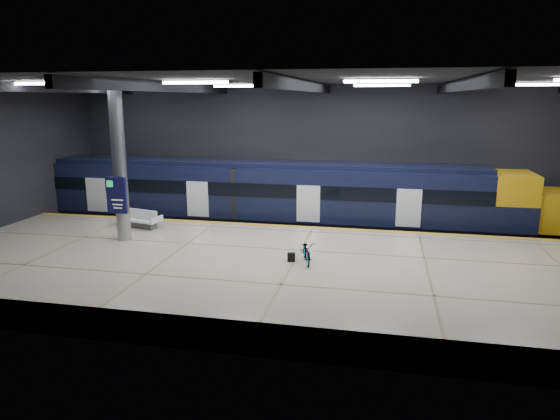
# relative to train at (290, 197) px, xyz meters

# --- Properties ---
(ground) EXTENTS (30.00, 30.00, 0.00)m
(ground) POSITION_rel_train_xyz_m (1.65, -5.50, -2.06)
(ground) COLOR black
(ground) RESTS_ON ground
(room_shell) EXTENTS (30.10, 16.10, 8.05)m
(room_shell) POSITION_rel_train_xyz_m (1.65, -5.49, 3.66)
(room_shell) COLOR black
(room_shell) RESTS_ON ground
(platform) EXTENTS (30.00, 11.00, 1.10)m
(platform) POSITION_rel_train_xyz_m (1.65, -8.00, -1.51)
(platform) COLOR #B4AB98
(platform) RESTS_ON ground
(safety_strip) EXTENTS (30.00, 0.40, 0.01)m
(safety_strip) POSITION_rel_train_xyz_m (1.65, -2.75, -0.95)
(safety_strip) COLOR gold
(safety_strip) RESTS_ON platform
(rails) EXTENTS (30.00, 1.52, 0.16)m
(rails) POSITION_rel_train_xyz_m (1.65, 0.00, -1.98)
(rails) COLOR gray
(rails) RESTS_ON ground
(train) EXTENTS (29.40, 2.84, 3.79)m
(train) POSITION_rel_train_xyz_m (0.00, 0.00, 0.00)
(train) COLOR black
(train) RESTS_ON ground
(bench) EXTENTS (2.22, 1.35, 0.91)m
(bench) POSITION_rel_train_xyz_m (-6.60, -4.41, -0.64)
(bench) COLOR #595B60
(bench) RESTS_ON platform
(bicycle) EXTENTS (1.04, 1.81, 0.90)m
(bicycle) POSITION_rel_train_xyz_m (2.14, -8.03, -0.51)
(bicycle) COLOR #99999E
(bicycle) RESTS_ON platform
(pannier_bag) EXTENTS (0.32, 0.22, 0.35)m
(pannier_bag) POSITION_rel_train_xyz_m (1.54, -8.03, -0.78)
(pannier_bag) COLOR black
(pannier_bag) RESTS_ON platform
(info_column) EXTENTS (0.90, 0.78, 6.90)m
(info_column) POSITION_rel_train_xyz_m (-6.35, -6.52, 2.40)
(info_column) COLOR #9EA0A5
(info_column) RESTS_ON platform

